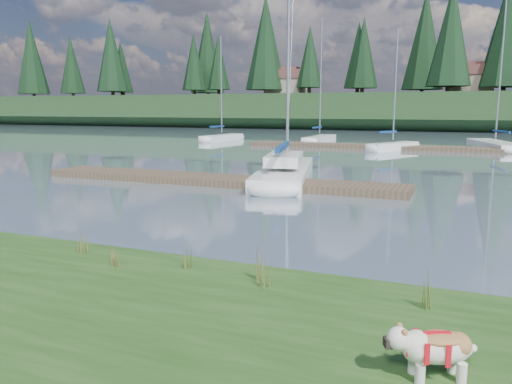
% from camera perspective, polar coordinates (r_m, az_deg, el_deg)
% --- Properties ---
extents(ground, '(200.00, 200.00, 0.00)m').
position_cam_1_polar(ground, '(40.03, 14.57, 4.78)').
color(ground, slate).
rests_on(ground, ground).
extents(ridge, '(200.00, 20.00, 5.00)m').
position_cam_1_polar(ridge, '(82.71, 18.97, 8.64)').
color(ridge, black).
rests_on(ridge, ground).
extents(bulldog, '(0.96, 0.66, 0.57)m').
position_cam_1_polar(bulldog, '(5.74, 19.83, -16.23)').
color(bulldog, silver).
rests_on(bulldog, bank).
extents(sailboat_main, '(4.33, 10.32, 14.44)m').
position_cam_1_polar(sailboat_main, '(23.02, 3.56, 2.77)').
color(sailboat_main, white).
rests_on(sailboat_main, ground).
extents(dock_near, '(16.00, 2.00, 0.30)m').
position_cam_1_polar(dock_near, '(21.07, -4.73, 1.38)').
color(dock_near, '#4C3D2C').
rests_on(dock_near, ground).
extents(dock_far, '(26.00, 2.20, 0.30)m').
position_cam_1_polar(dock_far, '(39.79, 17.43, 4.84)').
color(dock_far, '#4C3D2C').
rests_on(dock_far, ground).
extents(sailboat_bg_0, '(2.02, 6.82, 9.89)m').
position_cam_1_polar(sailboat_bg_0, '(49.15, -3.56, 6.29)').
color(sailboat_bg_0, white).
rests_on(sailboat_bg_0, ground).
extents(sailboat_bg_1, '(1.54, 7.48, 11.21)m').
position_cam_1_polar(sailboat_bg_1, '(47.52, 7.48, 6.12)').
color(sailboat_bg_1, white).
rests_on(sailboat_bg_1, ground).
extents(sailboat_bg_2, '(3.71, 5.64, 8.94)m').
position_cam_1_polar(sailboat_bg_2, '(39.30, 15.77, 5.14)').
color(sailboat_bg_2, white).
rests_on(sailboat_bg_2, ground).
extents(sailboat_bg_3, '(4.39, 9.89, 14.10)m').
position_cam_1_polar(sailboat_bg_3, '(43.90, 25.30, 4.99)').
color(sailboat_bg_3, white).
rests_on(sailboat_bg_3, ground).
extents(weed_0, '(0.17, 0.14, 0.54)m').
position_cam_1_polar(weed_0, '(9.28, -15.70, -6.88)').
color(weed_0, '#475B23').
rests_on(weed_0, bank).
extents(weed_1, '(0.17, 0.14, 0.51)m').
position_cam_1_polar(weed_1, '(8.97, -8.04, -7.25)').
color(weed_1, '#475B23').
rests_on(weed_1, bank).
extents(weed_2, '(0.17, 0.14, 0.73)m').
position_cam_1_polar(weed_2, '(8.19, 0.50, -8.13)').
color(weed_2, '#475B23').
rests_on(weed_2, bank).
extents(weed_3, '(0.17, 0.14, 0.58)m').
position_cam_1_polar(weed_3, '(10.37, -19.29, -5.23)').
color(weed_3, '#475B23').
rests_on(weed_3, bank).
extents(weed_4, '(0.17, 0.14, 0.50)m').
position_cam_1_polar(weed_4, '(7.93, 0.93, -9.46)').
color(weed_4, '#475B23').
rests_on(weed_4, bank).
extents(weed_5, '(0.17, 0.14, 0.60)m').
position_cam_1_polar(weed_5, '(7.57, 18.53, -10.61)').
color(weed_5, '#475B23').
rests_on(weed_5, bank).
extents(mud_lip, '(60.00, 0.50, 0.14)m').
position_cam_1_polar(mud_lip, '(10.17, -12.18, -8.25)').
color(mud_lip, '#33281C').
rests_on(mud_lip, ground).
extents(conifer_0, '(5.72, 5.72, 14.15)m').
position_cam_1_polar(conifer_0, '(98.06, -16.23, 14.79)').
color(conifer_0, '#382619').
rests_on(conifer_0, ridge).
extents(conifer_1, '(4.40, 4.40, 11.30)m').
position_cam_1_polar(conifer_1, '(92.89, -7.10, 14.55)').
color(conifer_1, '#382619').
rests_on(conifer_1, ridge).
extents(conifer_2, '(6.60, 6.60, 16.05)m').
position_cam_1_polar(conifer_2, '(83.98, 1.12, 16.71)').
color(conifer_2, '#382619').
rests_on(conifer_2, ridge).
extents(conifer_3, '(4.84, 4.84, 12.25)m').
position_cam_1_polar(conifer_3, '(83.44, 12.17, 15.30)').
color(conifer_3, '#382619').
rests_on(conifer_3, ridge).
extents(conifer_4, '(6.16, 6.16, 15.10)m').
position_cam_1_polar(conifer_4, '(76.21, 21.39, 16.46)').
color(conifer_4, '#382619').
rests_on(conifer_4, ridge).
extents(house_0, '(6.30, 5.30, 4.65)m').
position_cam_1_polar(house_0, '(84.27, 3.56, 12.42)').
color(house_0, gray).
rests_on(house_0, ridge).
extents(house_1, '(6.30, 5.30, 4.65)m').
position_cam_1_polar(house_1, '(80.62, 23.40, 11.79)').
color(house_1, gray).
rests_on(house_1, ridge).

